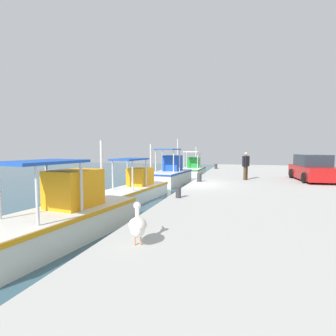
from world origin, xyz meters
name	(u,v)px	position (x,y,z in m)	size (l,w,h in m)	color
quay_pier	(286,195)	(0.00, -5.00, 0.40)	(36.00, 10.00, 0.80)	#B2B2AD
fishing_boat_nearest	(61,217)	(-7.54, 2.36, 0.69)	(5.83, 2.73, 3.03)	silver
fishing_boat_second	(135,189)	(-1.28, 2.61, 0.57)	(5.46, 2.19, 3.00)	white
fishing_boat_third	(170,174)	(5.19, 2.49, 0.74)	(4.98, 2.55, 3.51)	silver
fishing_boat_fourth	(193,169)	(12.15, 2.01, 0.61)	(4.69, 2.03, 2.88)	white
pelican	(138,225)	(-9.22, -0.84, 1.20)	(0.95, 0.58, 0.82)	tan
fisherman_standing	(246,164)	(2.60, -3.06, 1.76)	(0.57, 0.44, 1.72)	#4C3823
parked_car	(313,169)	(3.36, -6.93, 1.52)	(4.24, 2.17, 1.57)	black
mooring_bollard_second	(178,192)	(-4.16, -0.45, 1.03)	(0.21, 0.21, 0.45)	#333338
mooring_bollard_third	(199,178)	(1.02, -0.45, 1.04)	(0.27, 0.27, 0.48)	#333338
mooring_bollard_fourth	(216,166)	(10.85, -0.45, 1.03)	(0.27, 0.27, 0.46)	#333338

